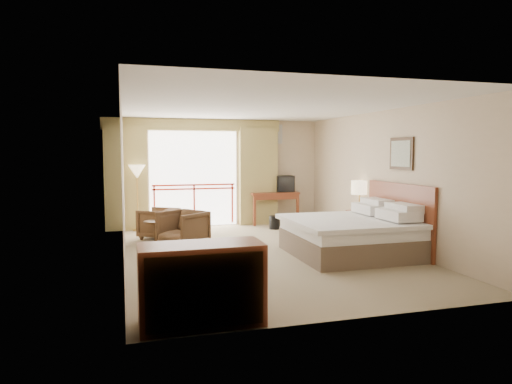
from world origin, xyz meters
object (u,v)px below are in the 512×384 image
object	(u,v)px
desk	(272,199)
side_table	(155,229)
armchair_near	(183,247)
dresser	(202,284)
armchair_far	(159,238)
table_lamp	(360,188)
bed	(352,235)
wastebasket	(275,222)
nightstand	(360,225)
tv	(284,184)
floor_lamp	(137,174)

from	to	relation	value
desk	side_table	bearing A→B (deg)	-150.31
armchair_near	dresser	xyz separation A→B (m)	(-0.30, -4.13, 0.45)
desk	armchair_near	xyz separation A→B (m)	(-2.65, -2.42, -0.65)
desk	armchair_near	world-z (taller)	desk
desk	armchair_far	bearing A→B (deg)	-159.71
desk	table_lamp	bearing A→B (deg)	-69.39
bed	armchair_far	world-z (taller)	bed
wastebasket	table_lamp	bearing A→B (deg)	-49.95
table_lamp	armchair_far	size ratio (longest dim) A/B	0.86
nightstand	wastebasket	size ratio (longest dim) A/B	1.88
bed	table_lamp	size ratio (longest dim) A/B	3.36
tv	floor_lamp	xyz separation A→B (m)	(-3.75, -0.14, 0.31)
wastebasket	tv	bearing A→B (deg)	57.24
armchair_far	dresser	world-z (taller)	dresser
table_lamp	side_table	world-z (taller)	table_lamp
wastebasket	armchair_near	size ratio (longest dim) A/B	0.41
armchair_far	tv	bearing A→B (deg)	144.52
table_lamp	armchair_near	bearing A→B (deg)	178.00
tv	wastebasket	bearing A→B (deg)	-127.83
floor_lamp	bed	bearing A→B (deg)	-45.57
side_table	bed	bearing A→B (deg)	-28.98
wastebasket	armchair_near	xyz separation A→B (m)	(-2.41, -1.52, -0.16)
bed	armchair_near	world-z (taller)	bed
wastebasket	side_table	world-z (taller)	side_table
bed	desk	bearing A→B (deg)	93.44
armchair_near	armchair_far	bearing A→B (deg)	163.93
dresser	bed	bearing A→B (deg)	37.27
desk	floor_lamp	world-z (taller)	floor_lamp
wastebasket	armchair_near	world-z (taller)	armchair_near
floor_lamp	dresser	world-z (taller)	floor_lamp
nightstand	tv	world-z (taller)	tv
nightstand	armchair_near	size ratio (longest dim) A/B	0.76
bed	wastebasket	xyz separation A→B (m)	(-0.48, 3.06, -0.21)
nightstand	armchair_near	world-z (taller)	nightstand
armchair_near	wastebasket	bearing A→B (deg)	85.75
desk	armchair_far	size ratio (longest dim) A/B	1.74
wastebasket	side_table	size ratio (longest dim) A/B	0.66
bed	tv	size ratio (longest dim) A/B	4.49
tv	floor_lamp	size ratio (longest dim) A/B	0.30
nightstand	table_lamp	size ratio (longest dim) A/B	0.96
desk	dresser	world-z (taller)	dresser
bed	floor_lamp	distance (m)	5.37
nightstand	desk	world-z (taller)	desk
armchair_far	side_table	xyz separation A→B (m)	(-0.12, -0.73, 0.34)
floor_lamp	side_table	bearing A→B (deg)	-81.31
desk	dresser	xyz separation A→B (m)	(-2.95, -6.55, -0.20)
wastebasket	side_table	bearing A→B (deg)	-158.07
bed	dresser	bearing A→B (deg)	-141.00
nightstand	dresser	distance (m)	5.70
floor_lamp	dresser	distance (m)	6.44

